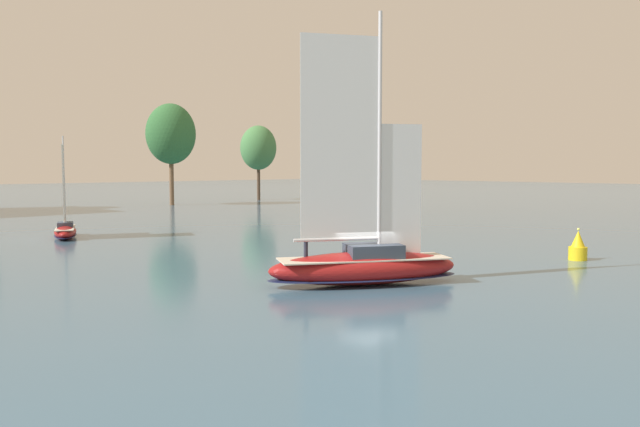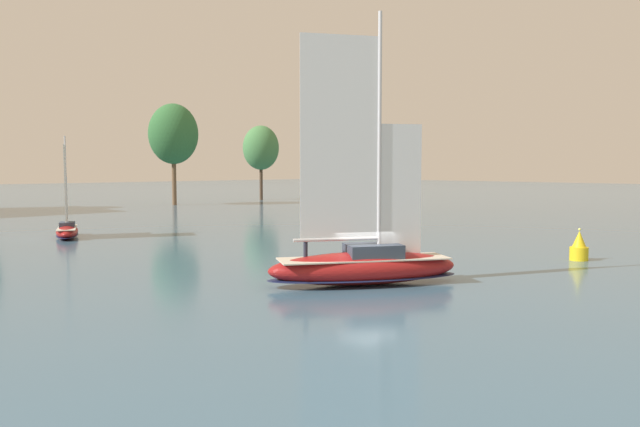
{
  "view_description": "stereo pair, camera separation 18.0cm",
  "coord_description": "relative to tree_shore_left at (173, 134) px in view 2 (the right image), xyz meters",
  "views": [
    {
      "loc": [
        -21.97,
        -19.54,
        5.56
      ],
      "look_at": [
        0.0,
        3.0,
        3.22
      ],
      "focal_mm": 35.0,
      "sensor_mm": 36.0,
      "label": 1
    },
    {
      "loc": [
        -21.84,
        -19.66,
        5.56
      ],
      "look_at": [
        0.0,
        3.0,
        3.22
      ],
      "focal_mm": 35.0,
      "sensor_mm": 36.0,
      "label": 2
    }
  ],
  "objects": [
    {
      "name": "ground_plane",
      "position": [
        -26.47,
        -61.51,
        -10.42
      ],
      "size": [
        400.0,
        400.0,
        0.0
      ],
      "primitive_type": "plane",
      "color": "#42667F"
    },
    {
      "name": "tree_shore_left",
      "position": [
        0.0,
        0.0,
        0.0
      ],
      "size": [
        7.23,
        7.23,
        14.88
      ],
      "color": "brown",
      "rests_on": "ground"
    },
    {
      "name": "tree_shore_right",
      "position": [
        18.4,
        2.58,
        -1.55
      ],
      "size": [
        6.15,
        6.15,
        12.66
      ],
      "color": "#4C3828",
      "rests_on": "ground"
    },
    {
      "name": "sailboat_main",
      "position": [
        -26.46,
        -61.51,
        -9.39
      ],
      "size": [
        9.34,
        6.97,
        12.79
      ],
      "color": "maroon",
      "rests_on": "ground"
    },
    {
      "name": "sailboat_moored_near_marina",
      "position": [
        -28.69,
        -31.94,
        -9.72
      ],
      "size": [
        3.91,
        5.99,
        8.04
      ],
      "color": "maroon",
      "rests_on": "ground"
    },
    {
      "name": "channel_buoy",
      "position": [
        -11.46,
        -65.29,
        -9.65
      ],
      "size": [
        1.07,
        1.07,
        1.94
      ],
      "color": "yellow",
      "rests_on": "ground"
    }
  ]
}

